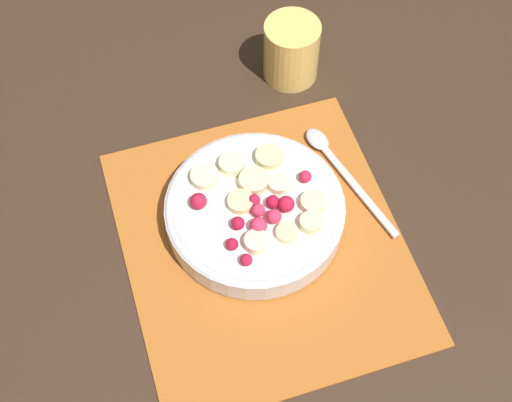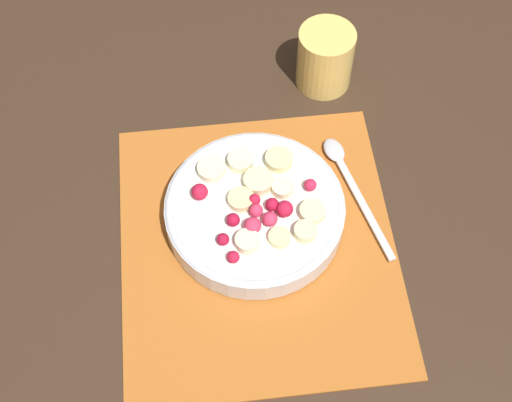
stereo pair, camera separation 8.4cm
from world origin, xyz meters
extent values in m
plane|color=#382619|center=(0.00, 0.00, 0.00)|extent=(3.00, 3.00, 0.00)
cube|color=#B26023|center=(0.00, 0.00, 0.00)|extent=(0.37, 0.33, 0.01)
cylinder|color=silver|center=(-0.03, 0.00, 0.02)|extent=(0.22, 0.22, 0.03)
torus|color=silver|center=(-0.03, 0.00, 0.03)|extent=(0.22, 0.22, 0.01)
cylinder|color=white|center=(-0.03, 0.00, 0.04)|extent=(0.19, 0.19, 0.00)
cylinder|color=beige|center=(-0.04, -0.02, 0.05)|extent=(0.04, 0.04, 0.01)
cylinder|color=#F4EAB7|center=(-0.05, 0.04, 0.05)|extent=(0.04, 0.04, 0.01)
cylinder|color=beige|center=(0.01, 0.05, 0.05)|extent=(0.03, 0.03, 0.01)
cylinder|color=#F4EAB7|center=(-0.09, -0.01, 0.05)|extent=(0.04, 0.04, 0.01)
cylinder|color=#F4EAB7|center=(0.02, -0.01, 0.05)|extent=(0.04, 0.04, 0.01)
cylinder|color=#F4EAB7|center=(-0.09, -0.05, 0.05)|extent=(0.03, 0.03, 0.01)
cylinder|color=beige|center=(-0.06, 0.01, 0.05)|extent=(0.05, 0.05, 0.01)
cylinder|color=beige|center=(0.02, 0.02, 0.04)|extent=(0.03, 0.03, 0.01)
cylinder|color=beige|center=(-0.01, 0.07, 0.05)|extent=(0.04, 0.04, 0.01)
cylinder|color=beige|center=(-0.09, 0.04, 0.05)|extent=(0.04, 0.04, 0.01)
sphere|color=#DB3356|center=(-0.02, 0.00, 0.05)|extent=(0.02, 0.02, 0.02)
sphere|color=red|center=(-0.04, 0.00, 0.05)|extent=(0.01, 0.01, 0.01)
sphere|color=#D12347|center=(-0.05, 0.07, 0.05)|extent=(0.02, 0.02, 0.02)
sphere|color=#B21433|center=(-0.03, 0.02, 0.05)|extent=(0.02, 0.02, 0.02)
sphere|color=#B21433|center=(-0.01, -0.03, 0.05)|extent=(0.02, 0.02, 0.02)
sphere|color=red|center=(-0.02, 0.03, 0.05)|extent=(0.02, 0.02, 0.02)
sphere|color=red|center=(-0.05, -0.06, 0.05)|extent=(0.02, 0.02, 0.02)
sphere|color=red|center=(0.04, -0.03, 0.05)|extent=(0.01, 0.01, 0.01)
sphere|color=#B21433|center=(0.01, -0.04, 0.05)|extent=(0.01, 0.01, 0.01)
sphere|color=#DB3356|center=(-0.01, 0.01, 0.05)|extent=(0.02, 0.02, 0.02)
sphere|color=#DB3356|center=(0.00, -0.01, 0.05)|extent=(0.02, 0.02, 0.02)
cube|color=silver|center=(-0.03, 0.14, 0.01)|extent=(0.15, 0.05, 0.00)
ellipsoid|color=silver|center=(-0.12, 0.11, 0.01)|extent=(0.04, 0.03, 0.01)
cylinder|color=#F4CC66|center=(-0.25, 0.12, 0.04)|extent=(0.08, 0.08, 0.09)
camera|label=1|loc=(0.38, -0.13, 0.76)|focal=50.00mm
camera|label=2|loc=(0.40, -0.05, 0.76)|focal=50.00mm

